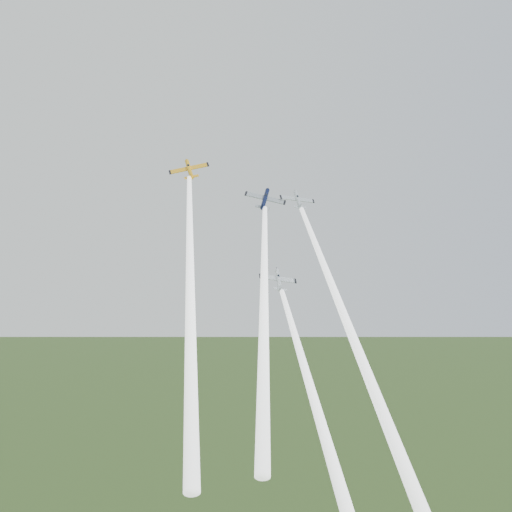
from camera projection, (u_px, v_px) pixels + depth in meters
The scene contains 8 objects.
plane_yellow at pixel (189, 169), 135.60m from camera, with size 8.61×8.54×1.35m, color #FEB116, non-canonical shape.
smoke_trail_yellow at pixel (190, 296), 106.58m from camera, with size 2.24×2.24×70.52m, color white, non-canonical shape.
plane_navy at pixel (265, 199), 134.50m from camera, with size 8.79×8.73×1.38m, color #0B1334, non-canonical shape.
smoke_trail_navy at pixel (264, 314), 109.01m from camera, with size 2.24×2.24×60.79m, color white, non-canonical shape.
plane_silver_right at pixel (298, 200), 135.86m from camera, with size 7.65×7.59×1.20m, color silver, non-canonical shape.
smoke_trail_silver_right at pixel (355, 344), 106.05m from camera, with size 2.24×2.24×74.70m, color white, non-canonical shape.
plane_silver_low at pixel (279, 280), 123.12m from camera, with size 7.48×7.42×1.17m, color silver, non-canonical shape.
smoke_trail_silver_low at pixel (316, 405), 101.56m from camera, with size 2.24×2.24×52.03m, color white, non-canonical shape.
Camera 1 is at (-26.55, -128.38, 87.10)m, focal length 45.00 mm.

